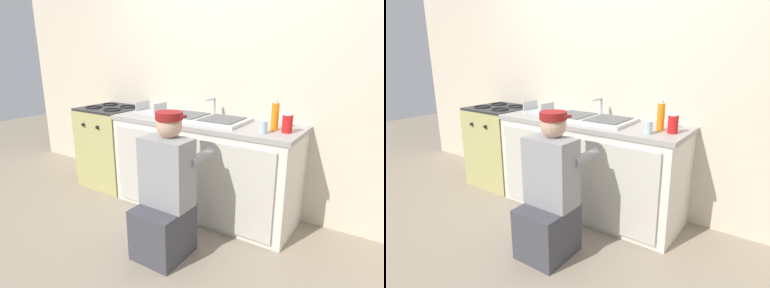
{
  "view_description": "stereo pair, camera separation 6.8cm",
  "coord_description": "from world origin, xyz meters",
  "views": [
    {
      "loc": [
        1.52,
        -2.19,
        1.51
      ],
      "look_at": [
        0.0,
        0.1,
        0.72
      ],
      "focal_mm": 30.0,
      "sensor_mm": 36.0,
      "label": 1
    },
    {
      "loc": [
        1.57,
        -2.15,
        1.51
      ],
      "look_at": [
        0.0,
        0.1,
        0.72
      ],
      "focal_mm": 30.0,
      "sensor_mm": 36.0,
      "label": 2
    }
  ],
  "objects": [
    {
      "name": "ground_plane",
      "position": [
        0.0,
        0.0,
        0.0
      ],
      "size": [
        12.0,
        12.0,
        0.0
      ],
      "primitive_type": "plane",
      "color": "gray"
    },
    {
      "name": "back_wall",
      "position": [
        0.0,
        0.65,
        1.25
      ],
      "size": [
        6.0,
        0.1,
        2.5
      ],
      "primitive_type": "cube",
      "color": "beige",
      "rests_on": "ground_plane"
    },
    {
      "name": "counter_cabinet",
      "position": [
        0.0,
        0.29,
        0.43
      ],
      "size": [
        1.77,
        0.62,
        0.86
      ],
      "color": "silver",
      "rests_on": "ground_plane"
    },
    {
      "name": "countertop",
      "position": [
        0.0,
        0.3,
        0.88
      ],
      "size": [
        1.81,
        0.62,
        0.04
      ],
      "primitive_type": "cube",
      "color": "#9E9993",
      "rests_on": "counter_cabinet"
    },
    {
      "name": "sink_double_basin",
      "position": [
        0.0,
        0.3,
        0.92
      ],
      "size": [
        0.8,
        0.44,
        0.19
      ],
      "color": "silver",
      "rests_on": "countertop"
    },
    {
      "name": "stove_range",
      "position": [
        -1.23,
        0.3,
        0.46
      ],
      "size": [
        0.64,
        0.62,
        0.92
      ],
      "color": "tan",
      "rests_on": "ground_plane"
    },
    {
      "name": "plumber_person",
      "position": [
        0.14,
        -0.47,
        0.46
      ],
      "size": [
        0.42,
        0.61,
        1.1
      ],
      "color": "#3F3F47",
      "rests_on": "ground_plane"
    },
    {
      "name": "soda_cup_red",
      "position": [
        0.79,
        0.26,
        0.98
      ],
      "size": [
        0.08,
        0.08,
        0.15
      ],
      "color": "red",
      "rests_on": "countertop"
    },
    {
      "name": "dish_rack_tray",
      "position": [
        -0.66,
        0.33,
        0.93
      ],
      "size": [
        0.28,
        0.22,
        0.11
      ],
      "color": "#B2B7BC",
      "rests_on": "countertop"
    },
    {
      "name": "soap_bottle_orange",
      "position": [
        0.68,
        0.28,
        1.02
      ],
      "size": [
        0.06,
        0.06,
        0.25
      ],
      "color": "orange",
      "rests_on": "countertop"
    },
    {
      "name": "water_glass",
      "position": [
        0.64,
        0.13,
        0.95
      ],
      "size": [
        0.06,
        0.06,
        0.1
      ],
      "color": "#ADC6CC",
      "rests_on": "countertop"
    }
  ]
}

